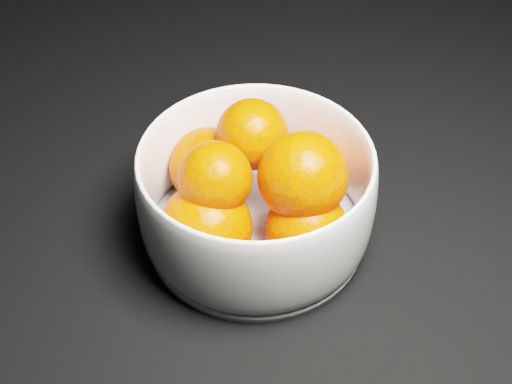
{
  "coord_description": "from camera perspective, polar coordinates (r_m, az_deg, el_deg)",
  "views": [
    {
      "loc": [
        0.29,
        -0.15,
        0.44
      ],
      "look_at": [
        0.25,
        0.25,
        0.05
      ],
      "focal_mm": 50.0,
      "sensor_mm": 36.0,
      "label": 1
    }
  ],
  "objects": [
    {
      "name": "bowl",
      "position": [
        0.57,
        0.0,
        -0.34
      ],
      "size": [
        0.19,
        0.19,
        0.09
      ],
      "rotation": [
        0.0,
        0.0,
        -0.11
      ],
      "color": "white",
      "rests_on": "ground"
    },
    {
      "name": "orange_pile",
      "position": [
        0.56,
        -0.08,
        0.49
      ],
      "size": [
        0.15,
        0.14,
        0.11
      ],
      "color": "#FF4400",
      "rests_on": "bowl"
    }
  ]
}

